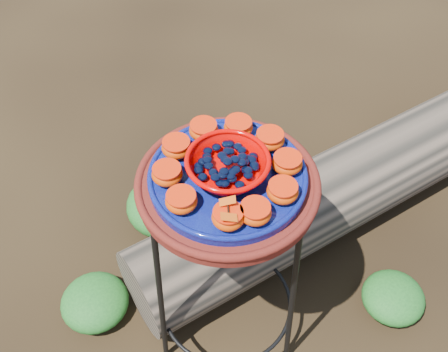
{
  "coord_description": "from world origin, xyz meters",
  "views": [
    {
      "loc": [
        0.01,
        -0.85,
        1.73
      ],
      "look_at": [
        -0.01,
        0.0,
        0.75
      ],
      "focal_mm": 45.0,
      "sensor_mm": 36.0,
      "label": 1
    }
  ],
  "objects_px": {
    "plant_stand": "(227,268)",
    "red_bowl": "(228,167)",
    "terracotta_saucer": "(228,186)",
    "cobalt_plate": "(228,178)",
    "driftwood_log": "(336,191)"
  },
  "relations": [
    {
      "from": "cobalt_plate",
      "to": "red_bowl",
      "type": "distance_m",
      "value": 0.04
    },
    {
      "from": "plant_stand",
      "to": "red_bowl",
      "type": "bearing_deg",
      "value": 0.0
    },
    {
      "from": "cobalt_plate",
      "to": "driftwood_log",
      "type": "relative_size",
      "value": 0.23
    },
    {
      "from": "plant_stand",
      "to": "cobalt_plate",
      "type": "xyz_separation_m",
      "value": [
        0.0,
        0.0,
        0.4
      ]
    },
    {
      "from": "cobalt_plate",
      "to": "driftwood_log",
      "type": "height_order",
      "value": "cobalt_plate"
    },
    {
      "from": "terracotta_saucer",
      "to": "red_bowl",
      "type": "xyz_separation_m",
      "value": [
        0.0,
        0.0,
        0.07
      ]
    },
    {
      "from": "terracotta_saucer",
      "to": "driftwood_log",
      "type": "xyz_separation_m",
      "value": [
        0.39,
        0.46,
        -0.57
      ]
    },
    {
      "from": "driftwood_log",
      "to": "plant_stand",
      "type": "bearing_deg",
      "value": -130.38
    },
    {
      "from": "plant_stand",
      "to": "red_bowl",
      "type": "relative_size",
      "value": 3.81
    },
    {
      "from": "red_bowl",
      "to": "cobalt_plate",
      "type": "bearing_deg",
      "value": 0.0
    },
    {
      "from": "red_bowl",
      "to": "plant_stand",
      "type": "bearing_deg",
      "value": 0.0
    },
    {
      "from": "cobalt_plate",
      "to": "driftwood_log",
      "type": "xyz_separation_m",
      "value": [
        0.39,
        0.46,
        -0.6
      ]
    },
    {
      "from": "terracotta_saucer",
      "to": "cobalt_plate",
      "type": "bearing_deg",
      "value": 0.0
    },
    {
      "from": "plant_stand",
      "to": "cobalt_plate",
      "type": "distance_m",
      "value": 0.4
    },
    {
      "from": "plant_stand",
      "to": "red_bowl",
      "type": "xyz_separation_m",
      "value": [
        0.0,
        0.0,
        0.43
      ]
    }
  ]
}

